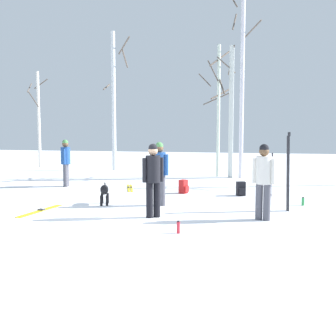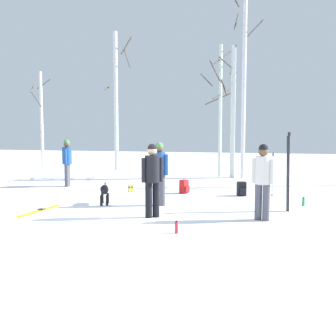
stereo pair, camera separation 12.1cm
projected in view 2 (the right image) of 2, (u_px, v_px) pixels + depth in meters
ground_plane at (114, 221)px, 8.63m from camera, size 60.00×60.00×0.00m
person_0 at (67, 160)px, 14.06m from camera, size 0.34×0.51×1.72m
person_1 at (159, 169)px, 10.34m from camera, size 0.52×0.34×1.72m
person_2 at (263, 177)px, 8.57m from camera, size 0.50×0.34×1.72m
person_3 at (152, 175)px, 8.87m from camera, size 0.43×0.36×1.72m
dog at (104, 191)px, 10.51m from camera, size 0.41×0.86×0.57m
ski_pair_planted_0 at (288, 172)px, 9.61m from camera, size 0.10×0.20×1.98m
ski_pair_lying_0 at (131, 188)px, 13.66m from camera, size 0.80×1.75×0.05m
ski_pair_lying_1 at (41, 210)px, 9.71m from camera, size 0.31×1.66×0.05m
ski_poles_0 at (273, 174)px, 11.65m from camera, size 0.07×0.22×1.36m
backpack_0 at (184, 187)px, 12.48m from camera, size 0.34×0.31×0.44m
backpack_1 at (242, 189)px, 11.99m from camera, size 0.31×0.34×0.44m
water_bottle_0 at (176, 227)px, 7.52m from camera, size 0.07×0.07×0.25m
water_bottle_1 at (303, 202)px, 10.37m from camera, size 0.07×0.07×0.23m
birch_tree_0 at (41, 118)px, 21.91m from camera, size 0.99×1.08×5.39m
birch_tree_1 at (116, 99)px, 20.17m from camera, size 1.36×1.48×7.17m
birch_tree_2 at (220, 107)px, 17.01m from camera, size 1.68×1.73×5.80m
birch_tree_3 at (232, 110)px, 16.66m from camera, size 1.06×1.53×5.68m
birch_tree_4 at (244, 84)px, 16.43m from camera, size 1.30×1.29×7.83m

